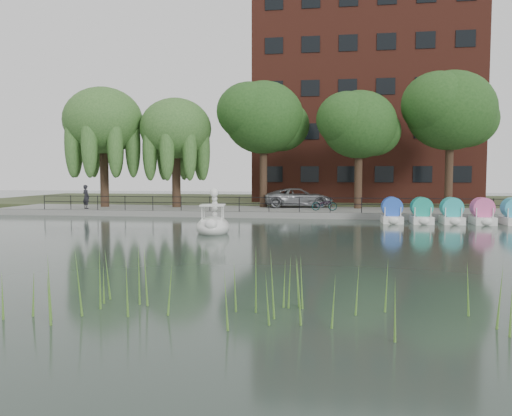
% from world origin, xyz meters
% --- Properties ---
extents(ground_plane, '(120.00, 120.00, 0.00)m').
position_xyz_m(ground_plane, '(0.00, 0.00, 0.00)').
color(ground_plane, '#35443C').
extents(promenade, '(40.00, 6.00, 0.40)m').
position_xyz_m(promenade, '(0.00, 16.00, 0.20)').
color(promenade, gray).
rests_on(promenade, ground_plane).
extents(kerb, '(40.00, 0.25, 0.40)m').
position_xyz_m(kerb, '(0.00, 13.05, 0.20)').
color(kerb, gray).
rests_on(kerb, ground_plane).
extents(land_strip, '(60.00, 22.00, 0.36)m').
position_xyz_m(land_strip, '(0.00, 30.00, 0.18)').
color(land_strip, '#47512D').
rests_on(land_strip, ground_plane).
extents(railing, '(32.00, 0.05, 1.00)m').
position_xyz_m(railing, '(0.00, 13.25, 1.15)').
color(railing, black).
rests_on(railing, promenade).
extents(apartment_building, '(20.00, 10.07, 18.00)m').
position_xyz_m(apartment_building, '(7.00, 29.97, 9.36)').
color(apartment_building, '#4C1E16').
rests_on(apartment_building, land_strip).
extents(willow_left, '(5.88, 5.88, 9.01)m').
position_xyz_m(willow_left, '(-13.00, 16.50, 6.87)').
color(willow_left, '#473323').
rests_on(willow_left, promenade).
extents(willow_mid, '(5.32, 5.32, 8.15)m').
position_xyz_m(willow_mid, '(-7.50, 17.00, 6.25)').
color(willow_mid, '#473323').
rests_on(willow_mid, promenade).
extents(broadleaf_center, '(6.00, 6.00, 9.25)m').
position_xyz_m(broadleaf_center, '(-1.00, 18.00, 7.06)').
color(broadleaf_center, '#473323').
rests_on(broadleaf_center, promenade).
extents(broadleaf_right, '(5.40, 5.40, 8.32)m').
position_xyz_m(broadleaf_right, '(6.00, 17.50, 6.39)').
color(broadleaf_right, '#473323').
rests_on(broadleaf_right, promenade).
extents(broadleaf_far, '(6.30, 6.30, 9.71)m').
position_xyz_m(broadleaf_far, '(12.50, 18.50, 7.40)').
color(broadleaf_far, '#473323').
rests_on(broadleaf_far, promenade).
extents(minivan, '(3.69, 6.28, 1.64)m').
position_xyz_m(minivan, '(1.67, 18.09, 1.22)').
color(minivan, gray).
rests_on(minivan, promenade).
extents(bicycle, '(0.64, 1.73, 1.00)m').
position_xyz_m(bicycle, '(3.60, 14.91, 0.90)').
color(bicycle, gray).
rests_on(bicycle, promenade).
extents(pedestrian, '(0.86, 0.79, 1.98)m').
position_xyz_m(pedestrian, '(-13.24, 14.02, 1.39)').
color(pedestrian, black).
rests_on(pedestrian, promenade).
extents(swan_boat, '(2.01, 2.82, 2.21)m').
position_xyz_m(swan_boat, '(-1.75, 4.66, 0.48)').
color(swan_boat, white).
rests_on(swan_boat, ground_plane).
extents(pedal_boat_row, '(7.95, 1.70, 1.40)m').
position_xyz_m(pedal_boat_row, '(11.02, 11.03, 0.61)').
color(pedal_boat_row, white).
rests_on(pedal_boat_row, ground_plane).
extents(reed_bank, '(24.00, 2.40, 1.20)m').
position_xyz_m(reed_bank, '(2.00, -9.50, 0.60)').
color(reed_bank, '#669938').
rests_on(reed_bank, ground_plane).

